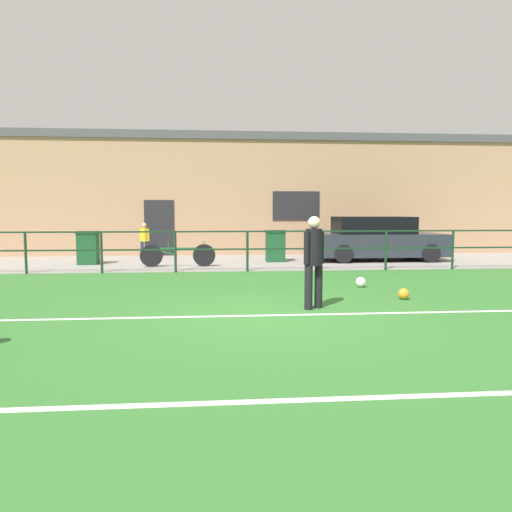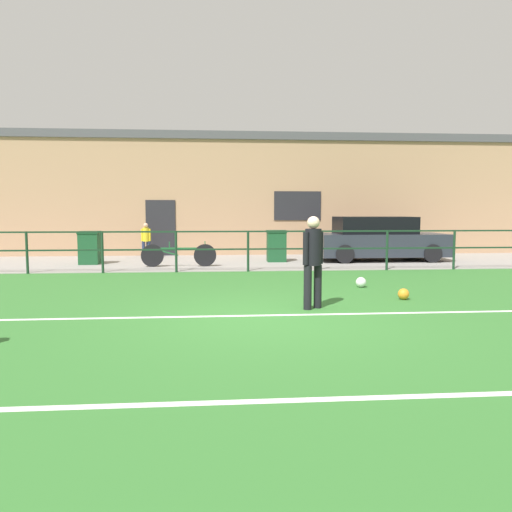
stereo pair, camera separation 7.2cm
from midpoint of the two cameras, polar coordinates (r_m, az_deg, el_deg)
ground at (r=7.99m, az=1.83°, el=-7.24°), size 60.00×44.00×0.04m
field_line_touchline at (r=8.13m, az=1.70°, el=-6.85°), size 36.00×0.11×0.00m
field_line_hash at (r=4.69m, az=7.15°, el=-16.11°), size 36.00×0.11×0.00m
pavement_strip at (r=16.36m, az=-1.75°, el=-0.69°), size 48.00×5.00×0.02m
perimeter_fence at (r=13.81m, az=-1.16°, el=1.28°), size 36.07×0.07×1.15m
clubhouse_facade at (r=19.97m, az=-2.40°, el=7.09°), size 28.00×2.56×4.67m
player_goalkeeper at (r=8.60m, az=6.47°, el=-0.06°), size 0.39×0.28×1.61m
soccer_ball_match at (r=11.28m, az=11.84°, el=-2.97°), size 0.23×0.23×0.23m
soccer_ball_spare at (r=9.95m, az=16.50°, el=-4.22°), size 0.22×0.22×0.22m
spectator_child at (r=17.98m, az=-12.87°, el=2.02°), size 0.34×0.22×1.25m
parked_car_red at (r=17.25m, az=13.72°, el=1.86°), size 4.28×1.90×1.48m
bicycle_parked_0 at (r=15.04m, az=-9.18°, el=0.11°), size 2.26×0.04×0.77m
trash_bin_0 at (r=16.39m, az=-18.96°, el=0.92°), size 0.64×0.54×1.04m
trash_bin_1 at (r=16.35m, az=2.12°, el=1.19°), size 0.65×0.55×1.04m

